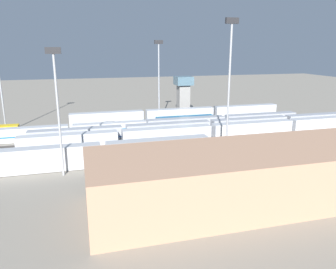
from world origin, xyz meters
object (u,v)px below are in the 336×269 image
(train_on_track_4, at_px, (210,129))
(control_tower, at_px, (183,94))
(light_mast_0, at_px, (159,71))
(train_on_track_0, at_px, (180,116))
(train_on_track_3, at_px, (224,124))
(light_mast_1, at_px, (57,95))
(train_on_track_7, at_px, (44,159))
(train_on_track_5, at_px, (211,134))
(light_mast_3, at_px, (230,74))
(train_on_track_2, at_px, (106,129))
(maintenance_shed, at_px, (249,175))

(train_on_track_4, bearing_deg, control_tower, -93.44)
(light_mast_0, bearing_deg, train_on_track_0, 153.59)
(train_on_track_3, bearing_deg, train_on_track_0, -58.23)
(train_on_track_0, xyz_separation_m, light_mast_1, (36.35, 38.41, 13.41))
(train_on_track_3, xyz_separation_m, train_on_track_7, (49.50, 20.00, 0.02))
(train_on_track_5, height_order, light_mast_3, light_mast_3)
(train_on_track_2, distance_m, light_mast_0, 27.60)
(train_on_track_7, distance_m, light_mast_0, 53.06)
(train_on_track_5, bearing_deg, train_on_track_4, -109.15)
(train_on_track_4, height_order, train_on_track_2, train_on_track_4)
(light_mast_3, bearing_deg, train_on_track_2, -49.65)
(train_on_track_7, bearing_deg, maintenance_shed, 145.42)
(train_on_track_4, distance_m, train_on_track_0, 20.17)
(light_mast_3, bearing_deg, light_mast_0, -82.75)
(train_on_track_0, distance_m, control_tower, 12.72)
(train_on_track_5, xyz_separation_m, control_tower, (-3.56, -35.32, 5.96))
(maintenance_shed, bearing_deg, light_mast_3, -104.75)
(train_on_track_7, bearing_deg, train_on_track_4, -160.69)
(maintenance_shed, bearing_deg, light_mast_0, -89.93)
(light_mast_3, bearing_deg, light_mast_1, -0.13)
(train_on_track_5, bearing_deg, light_mast_0, -75.48)
(train_on_track_4, bearing_deg, maintenance_shed, 76.85)
(train_on_track_7, distance_m, light_mast_3, 42.61)
(train_on_track_0, height_order, train_on_track_7, same)
(train_on_track_5, xyz_separation_m, maintenance_shed, (7.22, 33.34, 1.88))
(train_on_track_5, bearing_deg, maintenance_shed, 77.77)
(train_on_track_3, height_order, train_on_track_7, same)
(train_on_track_7, height_order, control_tower, control_tower)
(train_on_track_7, bearing_deg, light_mast_3, 174.89)
(train_on_track_4, distance_m, light_mast_3, 25.13)
(maintenance_shed, xyz_separation_m, control_tower, (-10.79, -68.66, 4.08))
(train_on_track_4, distance_m, train_on_track_2, 29.68)
(train_on_track_3, height_order, light_mast_3, light_mast_3)
(maintenance_shed, bearing_deg, train_on_track_0, -96.21)
(train_on_track_5, distance_m, maintenance_shed, 34.16)
(light_mast_3, distance_m, control_tower, 50.27)
(light_mast_3, relative_size, maintenance_shed, 0.59)
(train_on_track_0, distance_m, light_mast_0, 16.32)
(train_on_track_3, bearing_deg, maintenance_shed, 70.16)
(train_on_track_4, distance_m, train_on_track_5, 5.29)
(train_on_track_0, bearing_deg, train_on_track_2, 21.55)
(light_mast_3, bearing_deg, train_on_track_3, -113.90)
(train_on_track_5, relative_size, train_on_track_3, 2.03)
(train_on_track_7, relative_size, light_mast_3, 2.33)
(light_mast_1, relative_size, control_tower, 1.68)
(train_on_track_2, height_order, train_on_track_7, train_on_track_7)
(train_on_track_7, relative_size, control_tower, 4.83)
(train_on_track_4, height_order, light_mast_3, light_mast_3)
(train_on_track_4, relative_size, train_on_track_3, 2.03)
(train_on_track_0, height_order, light_mast_3, light_mast_3)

